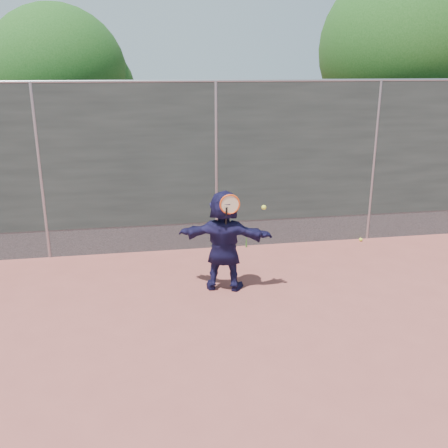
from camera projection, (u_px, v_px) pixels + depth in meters
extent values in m
plane|color=#9E4C42|center=(261.00, 345.00, 6.06)|extent=(80.00, 80.00, 0.00)
imported|color=#19163D|center=(224.00, 240.00, 7.41)|extent=(1.49, 0.84, 1.53)
sphere|color=#E7F235|center=(361.00, 240.00, 9.65)|extent=(0.07, 0.07, 0.07)
cube|color=#38423D|center=(216.00, 154.00, 8.82)|extent=(20.00, 0.04, 2.50)
cube|color=slate|center=(216.00, 234.00, 9.27)|extent=(20.00, 0.03, 0.50)
cylinder|color=gray|center=(216.00, 81.00, 8.44)|extent=(20.00, 0.05, 0.05)
cylinder|color=gray|center=(41.00, 174.00, 8.41)|extent=(0.06, 0.06, 3.00)
cylinder|color=gray|center=(216.00, 168.00, 8.89)|extent=(0.06, 0.06, 3.00)
cylinder|color=gray|center=(373.00, 163.00, 9.38)|extent=(0.06, 0.06, 3.00)
torus|color=#E94B15|center=(230.00, 204.00, 7.05)|extent=(0.29, 0.04, 0.29)
cylinder|color=beige|center=(230.00, 204.00, 7.05)|extent=(0.25, 0.02, 0.25)
cylinder|color=black|center=(226.00, 218.00, 7.12)|extent=(0.03, 0.13, 0.33)
sphere|color=#E7F235|center=(264.00, 207.00, 7.13)|extent=(0.07, 0.07, 0.07)
cylinder|color=#382314|center=(390.00, 152.00, 11.75)|extent=(0.28, 0.28, 2.60)
sphere|color=#23561C|center=(401.00, 49.00, 11.05)|extent=(3.60, 3.60, 3.60)
sphere|color=#23561C|center=(424.00, 66.00, 11.47)|extent=(2.52, 2.52, 2.52)
cylinder|color=#382314|center=(66.00, 164.00, 11.35)|extent=(0.28, 0.28, 2.20)
sphere|color=#23561C|center=(57.00, 76.00, 10.77)|extent=(3.00, 3.00, 3.00)
sphere|color=#23561C|center=(88.00, 90.00, 11.14)|extent=(2.10, 2.10, 2.10)
cone|color=#387226|center=(231.00, 242.00, 9.24)|extent=(0.03, 0.03, 0.26)
cone|color=#387226|center=(246.00, 240.00, 9.30)|extent=(0.03, 0.03, 0.30)
cone|color=#387226|center=(212.00, 244.00, 9.17)|extent=(0.03, 0.03, 0.22)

